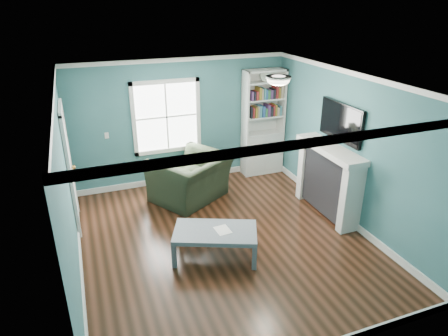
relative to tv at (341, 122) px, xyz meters
name	(u,v)px	position (x,y,z in m)	size (l,w,h in m)	color
floor	(224,240)	(-2.20, -0.20, -1.72)	(5.00, 5.00, 0.00)	black
room_walls	(224,150)	(-2.20, -0.20, -0.14)	(5.00, 5.00, 5.00)	#32656A
trim	(224,171)	(-2.20, -0.20, -0.49)	(4.50, 5.00, 2.60)	white
window	(167,117)	(-2.50, 2.29, -0.27)	(1.40, 0.06, 1.50)	white
bookshelf	(262,133)	(-0.43, 2.10, -0.80)	(0.90, 0.35, 2.31)	silver
fireplace	(328,181)	(-0.12, 0.00, -1.09)	(0.44, 1.58, 1.30)	black
tv	(341,122)	(0.00, 0.00, 0.00)	(0.06, 1.10, 0.65)	black
door	(69,168)	(-4.42, 1.20, -0.65)	(0.12, 0.98, 2.17)	silver
ceiling_fixture	(278,80)	(-1.30, -0.10, 0.82)	(0.38, 0.38, 0.15)	white
light_switch	(107,135)	(-3.70, 2.28, -0.52)	(0.08, 0.01, 0.12)	white
recliner	(190,171)	(-2.29, 1.40, -1.13)	(1.36, 0.88, 1.18)	black
coffee_table	(215,234)	(-2.48, -0.55, -1.33)	(1.41, 1.11, 0.45)	#535A64
paper_sheet	(223,230)	(-2.37, -0.58, -1.27)	(0.21, 0.27, 0.00)	white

